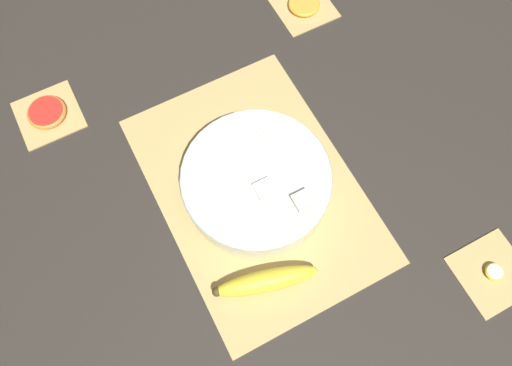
{
  "coord_description": "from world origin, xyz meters",
  "views": [
    {
      "loc": [
        0.31,
        -0.16,
        0.87
      ],
      "look_at": [
        0.0,
        0.0,
        0.03
      ],
      "focal_mm": 35.0,
      "sensor_mm": 36.0,
      "label": 1
    }
  ],
  "objects_px": {
    "whole_banana": "(265,281)",
    "orange_slice_whole": "(304,4)",
    "grapefruit_slice": "(47,112)",
    "fruit_salad_bowl": "(256,181)",
    "banana_coin_single": "(494,272)"
  },
  "relations": [
    {
      "from": "whole_banana",
      "to": "banana_coin_single",
      "type": "relative_size",
      "value": 5.65
    },
    {
      "from": "whole_banana",
      "to": "orange_slice_whole",
      "type": "bearing_deg",
      "value": 144.04
    },
    {
      "from": "banana_coin_single",
      "to": "grapefruit_slice",
      "type": "xyz_separation_m",
      "value": [
        -0.67,
        -0.59,
        0.0
      ]
    },
    {
      "from": "whole_banana",
      "to": "grapefruit_slice",
      "type": "relative_size",
      "value": 2.38
    },
    {
      "from": "whole_banana",
      "to": "banana_coin_single",
      "type": "distance_m",
      "value": 0.4
    },
    {
      "from": "whole_banana",
      "to": "banana_coin_single",
      "type": "xyz_separation_m",
      "value": [
        0.17,
        0.36,
        -0.01
      ]
    },
    {
      "from": "orange_slice_whole",
      "to": "grapefruit_slice",
      "type": "xyz_separation_m",
      "value": [
        0.0,
        -0.59,
        0.0
      ]
    },
    {
      "from": "orange_slice_whole",
      "to": "grapefruit_slice",
      "type": "relative_size",
      "value": 0.89
    },
    {
      "from": "fruit_salad_bowl",
      "to": "orange_slice_whole",
      "type": "xyz_separation_m",
      "value": [
        -0.33,
        0.29,
        -0.03
      ]
    },
    {
      "from": "fruit_salad_bowl",
      "to": "orange_slice_whole",
      "type": "relative_size",
      "value": 3.94
    },
    {
      "from": "orange_slice_whole",
      "to": "whole_banana",
      "type": "bearing_deg",
      "value": -35.96
    },
    {
      "from": "fruit_salad_bowl",
      "to": "orange_slice_whole",
      "type": "distance_m",
      "value": 0.45
    },
    {
      "from": "whole_banana",
      "to": "grapefruit_slice",
      "type": "xyz_separation_m",
      "value": [
        -0.5,
        -0.23,
        -0.01
      ]
    },
    {
      "from": "whole_banana",
      "to": "orange_slice_whole",
      "type": "height_order",
      "value": "whole_banana"
    },
    {
      "from": "fruit_salad_bowl",
      "to": "orange_slice_whole",
      "type": "height_order",
      "value": "fruit_salad_bowl"
    }
  ]
}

